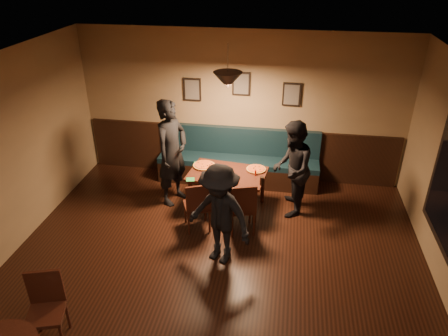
% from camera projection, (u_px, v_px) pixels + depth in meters
% --- Properties ---
extents(floor, '(7.00, 7.00, 0.00)m').
position_uv_depth(floor, '(205.00, 305.00, 5.33)').
color(floor, black).
rests_on(floor, ground).
extents(ceiling, '(7.00, 7.00, 0.00)m').
position_uv_depth(ceiling, '(198.00, 91.00, 4.02)').
color(ceiling, silver).
rests_on(ceiling, ground).
extents(wall_back, '(6.00, 0.00, 6.00)m').
position_uv_depth(wall_back, '(241.00, 107.00, 7.72)').
color(wall_back, '#8C704F').
rests_on(wall_back, ground).
extents(wainscot, '(5.88, 0.06, 1.00)m').
position_uv_depth(wainscot, '(240.00, 152.00, 8.12)').
color(wainscot, black).
rests_on(wainscot, ground).
extents(booth_bench, '(3.00, 0.60, 1.00)m').
position_uv_depth(booth_bench, '(238.00, 158.00, 7.88)').
color(booth_bench, '#0F232D').
rests_on(booth_bench, ground).
extents(picture_left, '(0.32, 0.04, 0.42)m').
position_uv_depth(picture_left, '(192.00, 89.00, 7.68)').
color(picture_left, black).
rests_on(picture_left, wall_back).
extents(picture_center, '(0.32, 0.04, 0.42)m').
position_uv_depth(picture_center, '(241.00, 84.00, 7.49)').
color(picture_center, black).
rests_on(picture_center, wall_back).
extents(picture_right, '(0.32, 0.04, 0.42)m').
position_uv_depth(picture_right, '(292.00, 94.00, 7.43)').
color(picture_right, black).
rests_on(picture_right, wall_back).
extents(pendant_lamp, '(0.44, 0.44, 0.25)m').
position_uv_depth(pendant_lamp, '(228.00, 80.00, 6.27)').
color(pendant_lamp, black).
rests_on(pendant_lamp, ceiling).
extents(dining_table, '(1.35, 0.95, 0.67)m').
position_uv_depth(dining_table, '(227.00, 190.00, 7.17)').
color(dining_table, black).
rests_on(dining_table, floor).
extents(chair_near_left, '(0.51, 0.51, 0.87)m').
position_uv_depth(chair_near_left, '(197.00, 205.00, 6.59)').
color(chair_near_left, black).
rests_on(chair_near_left, floor).
extents(chair_near_right, '(0.49, 0.49, 0.90)m').
position_uv_depth(chair_near_right, '(242.00, 206.00, 6.52)').
color(chair_near_right, black).
rests_on(chair_near_right, floor).
extents(diner_left, '(0.67, 0.80, 1.87)m').
position_uv_depth(diner_left, '(172.00, 153.00, 7.09)').
color(diner_left, black).
rests_on(diner_left, floor).
extents(diner_right, '(0.63, 0.80, 1.63)m').
position_uv_depth(diner_right, '(292.00, 169.00, 6.83)').
color(diner_right, black).
rests_on(diner_right, floor).
extents(diner_front, '(1.13, 0.92, 1.52)m').
position_uv_depth(diner_front, '(219.00, 215.00, 5.76)').
color(diner_front, black).
rests_on(diner_front, floor).
extents(pizza_a, '(0.40, 0.40, 0.04)m').
position_uv_depth(pizza_a, '(204.00, 165.00, 7.20)').
color(pizza_a, orange).
rests_on(pizza_a, dining_table).
extents(pizza_b, '(0.36, 0.36, 0.04)m').
position_uv_depth(pizza_b, '(223.00, 178.00, 6.81)').
color(pizza_b, '#C28B24').
rests_on(pizza_b, dining_table).
extents(pizza_c, '(0.42, 0.42, 0.04)m').
position_uv_depth(pizza_c, '(256.00, 169.00, 7.09)').
color(pizza_c, orange).
rests_on(pizza_c, dining_table).
extents(soda_glass, '(0.07, 0.07, 0.14)m').
position_uv_depth(soda_glass, '(262.00, 181.00, 6.63)').
color(soda_glass, black).
rests_on(soda_glass, dining_table).
extents(tabasco_bottle, '(0.03, 0.03, 0.12)m').
position_uv_depth(tabasco_bottle, '(256.00, 172.00, 6.90)').
color(tabasco_bottle, '#A91705').
rests_on(tabasco_bottle, dining_table).
extents(napkin_a, '(0.14, 0.14, 0.01)m').
position_uv_depth(napkin_a, '(198.00, 164.00, 7.30)').
color(napkin_a, '#1C6B37').
rests_on(napkin_a, dining_table).
extents(napkin_b, '(0.16, 0.16, 0.01)m').
position_uv_depth(napkin_b, '(190.00, 179.00, 6.80)').
color(napkin_b, '#217D37').
rests_on(napkin_b, dining_table).
extents(cutlery_set, '(0.20, 0.11, 0.00)m').
position_uv_depth(cutlery_set, '(221.00, 183.00, 6.71)').
color(cutlery_set, '#B9BABE').
rests_on(cutlery_set, dining_table).
extents(cafe_chair_far, '(0.49, 0.49, 0.89)m').
position_uv_depth(cafe_chair_far, '(45.00, 313.00, 4.64)').
color(cafe_chair_far, black).
rests_on(cafe_chair_far, floor).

